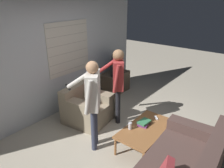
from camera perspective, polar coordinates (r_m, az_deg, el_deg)
The scene contains 12 objects.
ground_plane at distance 4.26m, azimuth 5.36°, elevation -14.82°, with size 16.00×16.00×0.00m, color #B2A893.
wall_back at distance 4.96m, azimuth -14.03°, elevation 6.73°, with size 5.20×0.08×2.55m.
armchair_beige at distance 4.75m, azimuth -6.75°, elevation -6.13°, with size 0.94×0.97×0.75m.
coffee_table at distance 4.00m, azimuth 8.86°, elevation -11.67°, with size 1.14×0.63×0.38m.
tv_stand at distance 6.10m, azimuth 0.83°, elevation 0.48°, with size 0.80×0.45×0.57m.
tv at distance 5.93m, azimuth 0.83°, elevation 5.04°, with size 0.69×0.56×0.45m.
person_left_standing at distance 3.62m, azimuth -5.09°, elevation -3.02°, with size 0.54×0.79×1.61m.
person_right_standing at distance 4.41m, azimuth 1.48°, elevation 1.65°, with size 0.51×0.76×1.59m.
book_stack at distance 4.05m, azimuth 8.36°, elevation -9.96°, with size 0.26×0.21×0.08m.
soda_can at distance 3.89m, azimuth 4.77°, elevation -10.85°, with size 0.07×0.07×0.13m.
spare_remote at distance 4.28m, azimuth 11.45°, elevation -8.68°, with size 0.12×0.12×0.02m.
floor_fan at distance 5.53m, azimuth -3.53°, elevation -2.99°, with size 0.33×0.20×0.41m.
Camera 1 is at (-2.87, -1.80, 2.58)m, focal length 35.00 mm.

